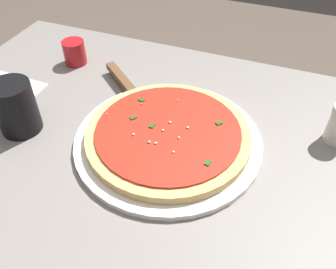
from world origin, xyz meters
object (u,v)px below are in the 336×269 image
(pizza_server, at_px, (130,90))
(pizza, at_px, (168,134))
(serving_plate, at_px, (168,140))
(cup_small_sauce, at_px, (74,52))
(cup_tall_drink, at_px, (16,108))

(pizza_server, bearing_deg, pizza, 140.36)
(serving_plate, distance_m, cup_small_sauce, 0.35)
(cup_small_sauce, bearing_deg, pizza_server, 157.44)
(pizza, distance_m, pizza_server, 0.16)
(cup_tall_drink, bearing_deg, pizza_server, -131.41)
(serving_plate, bearing_deg, pizza_server, -39.64)
(pizza, height_order, pizza_server, pizza)
(pizza, relative_size, cup_small_sauce, 5.30)
(pizza_server, relative_size, cup_small_sauce, 3.58)
(cup_small_sauce, bearing_deg, cup_tall_drink, 97.14)
(serving_plate, height_order, cup_small_sauce, cup_small_sauce)
(serving_plate, height_order, cup_tall_drink, cup_tall_drink)
(cup_small_sauce, bearing_deg, pizza, 149.59)
(cup_tall_drink, xyz_separation_m, cup_small_sauce, (0.03, -0.24, -0.02))
(serving_plate, xyz_separation_m, pizza, (0.00, -0.00, 0.02))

